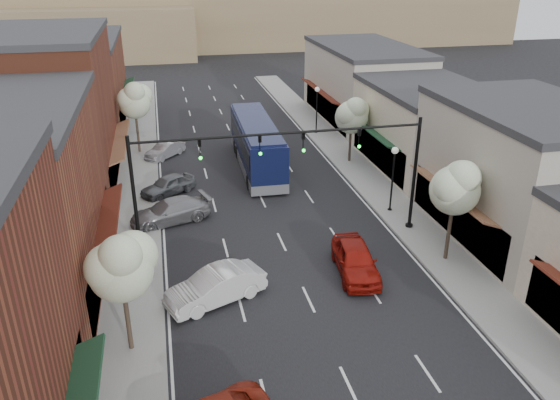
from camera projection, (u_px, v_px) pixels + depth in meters
ground at (320, 324)px, 24.74m from camera, size 160.00×160.00×0.00m
sidewalk_left at (137, 185)px, 39.54m from camera, size 2.80×73.00×0.15m
sidewalk_right at (357, 168)px, 42.86m from camera, size 2.80×73.00×0.15m
curb_left at (157, 184)px, 39.82m from camera, size 0.25×73.00×0.17m
curb_right at (340, 169)px, 42.58m from camera, size 0.25×73.00×0.17m
bldg_left_midfar at (42, 113)px, 37.55m from camera, size 10.14×14.10×10.90m
bldg_left_far at (74, 83)px, 52.32m from camera, size 10.14×18.10×8.40m
bldg_right_midnear at (523, 173)px, 31.20m from camera, size 9.14×12.10×7.90m
bldg_right_midfar at (426, 127)px, 42.19m from camera, size 9.14×12.10×6.40m
bldg_right_far at (363, 83)px, 54.47m from camera, size 9.14×16.10×7.40m
hill_far at (186, 10)px, 102.50m from camera, size 120.00×30.00×12.00m
hill_near at (35, 33)px, 87.69m from camera, size 50.00×20.00×8.00m
signal_mast_right at (378, 160)px, 31.09m from camera, size 8.22×0.46×7.00m
signal_mast_left at (178, 176)px, 28.88m from camera, size 8.22×0.46×7.00m
tree_right_near at (457, 186)px, 28.09m from camera, size 2.85×2.65×5.95m
tree_right_far at (352, 114)px, 42.53m from camera, size 2.85×2.65×5.43m
tree_left_near at (121, 265)px, 21.34m from camera, size 2.85×2.65×5.69m
tree_left_far at (135, 100)px, 44.36m from camera, size 2.85×2.65×6.13m
lamp_post_near at (393, 169)px, 34.41m from camera, size 0.44×0.44×4.44m
lamp_post_far at (317, 102)px, 50.01m from camera, size 0.44×0.44×4.44m
coach_bus at (257, 144)px, 42.36m from camera, size 3.02×12.30×3.74m
red_hatchback at (355, 259)px, 28.41m from camera, size 2.51×5.05×1.65m
parked_car_b at (216, 287)px, 26.10m from camera, size 5.19×3.47×1.62m
parked_car_c at (170, 211)px, 33.99m from camera, size 5.42×3.45×1.46m
parked_car_d at (168, 185)px, 38.02m from camera, size 4.23×3.59×1.37m
parked_car_e at (165, 150)px, 45.05m from camera, size 3.51×3.68×1.24m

